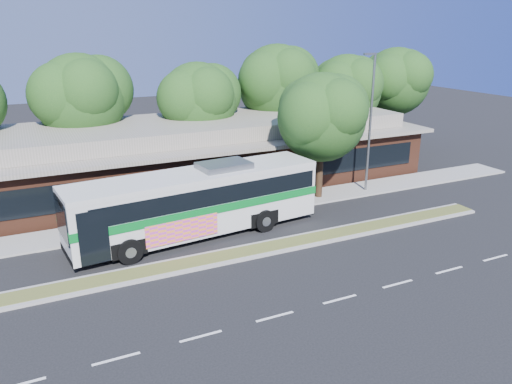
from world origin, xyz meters
The scene contains 12 objects.
ground centered at (0.00, 0.00, 0.00)m, with size 120.00×120.00×0.00m, color black.
median_strip centered at (0.00, 0.60, 0.07)m, with size 26.00×1.10×0.15m, color #4A5424.
sidewalk centered at (0.00, 6.40, 0.06)m, with size 44.00×2.60×0.12m, color gray.
plaza_building centered at (0.00, 12.99, 2.13)m, with size 33.20×11.20×4.45m.
lamp_post centered at (9.56, 6.00, 4.90)m, with size 0.93×0.18×9.07m.
tree_bg_b centered at (-6.57, 16.14, 6.14)m, with size 6.69×6.00×9.00m.
tree_bg_c centered at (1.40, 15.13, 5.59)m, with size 6.24×5.60×8.26m.
tree_bg_d centered at (8.45, 16.15, 6.42)m, with size 6.91×6.20×9.37m.
tree_bg_e centered at (14.42, 15.14, 5.74)m, with size 6.47×5.80×8.50m.
tree_bg_f centered at (20.43, 16.14, 6.06)m, with size 6.69×6.00×8.92m.
transit_bus centered at (-3.02, 3.80, 2.10)m, with size 13.68×4.29×3.78m.
sidewalk_tree centered at (6.40, 6.33, 5.40)m, with size 6.13×5.50×8.02m.
Camera 1 is at (-10.80, -19.77, 10.62)m, focal length 35.00 mm.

